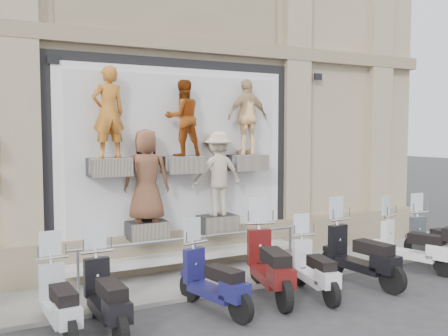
{
  "coord_description": "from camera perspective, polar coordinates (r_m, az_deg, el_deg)",
  "views": [
    {
      "loc": [
        -4.07,
        -6.95,
        3.01
      ],
      "look_at": [
        0.6,
        1.9,
        2.28
      ],
      "focal_mm": 40.0,
      "sensor_mm": 36.0,
      "label": 1
    }
  ],
  "objects": [
    {
      "name": "sidewalk",
      "position": [
        10.36,
        -3.52,
        -12.49
      ],
      "size": [
        16.0,
        2.2,
        0.08
      ],
      "primitive_type": "cube",
      "color": "#989590",
      "rests_on": "ground"
    },
    {
      "name": "scooter_i",
      "position": [
        11.6,
        20.85,
        -7.14
      ],
      "size": [
        1.17,
        2.02,
        1.58
      ],
      "primitive_type": null,
      "rotation": [
        0.0,
        0.0,
        0.33
      ],
      "color": "white",
      "rests_on": "ground"
    },
    {
      "name": "scooter_f",
      "position": [
        9.16,
        5.24,
        -9.32
      ],
      "size": [
        1.15,
        2.24,
        1.75
      ],
      "primitive_type": null,
      "rotation": [
        0.0,
        0.0,
        -0.26
      ],
      "color": "#4C0D0D",
      "rests_on": "ground"
    },
    {
      "name": "scooter_c",
      "position": [
        7.9,
        -18.3,
        -12.79
      ],
      "size": [
        0.6,
        1.83,
        1.47
      ],
      "primitive_type": null,
      "rotation": [
        0.0,
        0.0,
        0.04
      ],
      "color": "#AEB6BD",
      "rests_on": "ground"
    },
    {
      "name": "scooter_g",
      "position": [
        9.4,
        10.33,
        -10.0
      ],
      "size": [
        0.85,
        1.83,
        1.43
      ],
      "primitive_type": null,
      "rotation": [
        0.0,
        0.0,
        -0.2
      ],
      "color": "silver",
      "rests_on": "ground"
    },
    {
      "name": "ground",
      "position": [
        8.6,
        2.48,
        -16.31
      ],
      "size": [
        90.0,
        90.0,
        0.0
      ],
      "primitive_type": "plane",
      "color": "#303032",
      "rests_on": "ground"
    },
    {
      "name": "scooter_d",
      "position": [
        7.85,
        -13.3,
        -12.5
      ],
      "size": [
        0.58,
        1.91,
        1.55
      ],
      "primitive_type": null,
      "rotation": [
        0.0,
        0.0,
        0.01
      ],
      "color": "black",
      "rests_on": "ground"
    },
    {
      "name": "guard_rail",
      "position": [
        10.16,
        -3.3,
        -10.34
      ],
      "size": [
        5.06,
        0.1,
        0.93
      ],
      "primitive_type": null,
      "color": "#9EA0A5",
      "rests_on": "ground"
    },
    {
      "name": "scooter_h",
      "position": [
        10.28,
        15.42,
        -8.18
      ],
      "size": [
        0.82,
        2.11,
        1.67
      ],
      "primitive_type": null,
      "rotation": [
        0.0,
        0.0,
        0.11
      ],
      "color": "black",
      "rests_on": "ground"
    },
    {
      "name": "scooter_e",
      "position": [
        8.46,
        -1.15,
        -11.3
      ],
      "size": [
        0.92,
        1.92,
        1.51
      ],
      "primitive_type": null,
      "rotation": [
        0.0,
        0.0,
        0.21
      ],
      "color": "#16164E",
      "rests_on": "ground"
    },
    {
      "name": "building",
      "position": [
        14.84,
        -11.74,
        15.72
      ],
      "size": [
        14.0,
        8.6,
        12.0
      ],
      "primitive_type": null,
      "color": "tan",
      "rests_on": "ground"
    },
    {
      "name": "shop_vitrine",
      "position": [
        10.55,
        -4.68,
        0.77
      ],
      "size": [
        5.6,
        0.85,
        4.3
      ],
      "color": "black",
      "rests_on": "ground"
    },
    {
      "name": "scooter_j",
      "position": [
        12.26,
        23.19,
        -6.63
      ],
      "size": [
        0.71,
        1.97,
        1.57
      ],
      "primitive_type": null,
      "rotation": [
        0.0,
        0.0,
        -0.08
      ],
      "color": "#343B40",
      "rests_on": "ground"
    }
  ]
}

